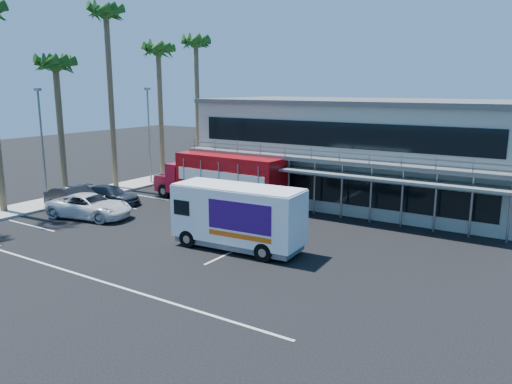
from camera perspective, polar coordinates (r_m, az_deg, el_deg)
The scene contains 15 objects.
ground at distance 26.45m, azimuth -6.60°, elevation -6.19°, with size 120.00×120.00×0.00m, color black.
building at distance 36.95m, azimuth 11.92°, elevation 4.66°, with size 22.40×12.00×7.30m.
curb_strip at distance 40.91m, azimuth -17.59°, elevation -0.04°, with size 3.00×32.00×0.16m, color #A5A399.
palm_c at distance 38.20m, azimuth -21.91°, elevation 12.66°, with size 2.80×2.80×10.75m.
palm_d at distance 41.79m, azimuth -16.72°, elevation 17.82°, with size 2.80×2.80×14.75m.
palm_e at distance 44.70m, azimuth -11.09°, elevation 14.81°, with size 2.80×2.80×12.25m.
palm_f at distance 49.12m, azimuth -6.87°, elevation 15.72°, with size 2.80×2.80×13.25m.
light_pole_near at distance 36.66m, azimuth -23.24°, elevation 5.22°, with size 0.50×0.25×8.09m.
light_pole_far at distance 43.01m, azimuth -12.13°, elevation 6.79°, with size 0.50×0.25×8.09m.
red_truck at distance 35.33m, azimuth -3.83°, elevation 1.76°, with size 10.64×2.95×3.55m.
white_van at distance 25.38m, azimuth -2.10°, elevation -2.77°, with size 6.91×2.77×3.31m.
parked_car_b at distance 35.04m, azimuth -19.86°, elevation -0.86°, with size 1.80×5.16×1.70m, color black.
parked_car_c at distance 33.39m, azimuth -18.45°, elevation -1.53°, with size 2.53×5.48×1.52m, color white.
parked_car_d at distance 36.82m, azimuth -16.42°, elevation -0.34°, with size 1.85×4.54×1.32m, color #2D323C.
parked_car_e at distance 41.12m, azimuth -8.83°, elevation 1.41°, with size 1.78×4.42×1.51m, color slate.
Camera 1 is at (16.09, -19.31, 8.23)m, focal length 35.00 mm.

